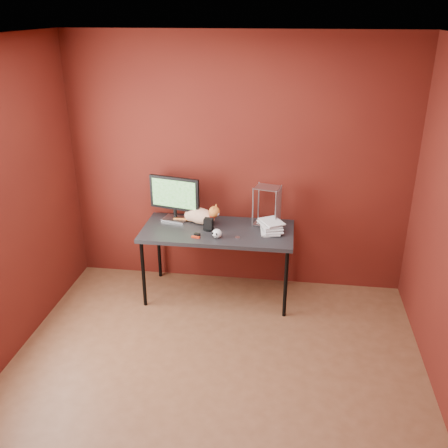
# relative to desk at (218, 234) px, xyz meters

# --- Properties ---
(room) EXTENTS (3.52, 3.52, 2.61)m
(room) POSITION_rel_desk_xyz_m (0.15, -1.37, 0.75)
(room) COLOR brown
(room) RESTS_ON ground
(desk) EXTENTS (1.50, 0.70, 0.75)m
(desk) POSITION_rel_desk_xyz_m (0.00, 0.00, 0.00)
(desk) COLOR black
(desk) RESTS_ON ground
(monitor) EXTENTS (0.53, 0.22, 0.47)m
(monitor) POSITION_rel_desk_xyz_m (-0.47, 0.18, 0.31)
(monitor) COLOR #A9A9AE
(monitor) RESTS_ON desk
(cat) EXTENTS (0.50, 0.30, 0.24)m
(cat) POSITION_rel_desk_xyz_m (-0.20, 0.13, 0.13)
(cat) COLOR #C56529
(cat) RESTS_ON desk
(skull_mug) EXTENTS (0.09, 0.10, 0.09)m
(skull_mug) POSITION_rel_desk_xyz_m (0.02, -0.20, 0.10)
(skull_mug) COLOR silver
(skull_mug) RESTS_ON desk
(speaker) EXTENTS (0.11, 0.11, 0.12)m
(speaker) POSITION_rel_desk_xyz_m (-0.09, -0.02, 0.11)
(speaker) COLOR black
(speaker) RESTS_ON desk
(book_stack) EXTENTS (0.28, 0.30, 1.23)m
(book_stack) POSITION_rel_desk_xyz_m (0.44, 0.00, 0.66)
(book_stack) COLOR beige
(book_stack) RESTS_ON desk
(wire_rack) EXTENTS (0.27, 0.24, 0.41)m
(wire_rack) POSITION_rel_desk_xyz_m (0.47, 0.20, 0.25)
(wire_rack) COLOR #A9A9AE
(wire_rack) RESTS_ON desk
(pocket_knife) EXTENTS (0.09, 0.04, 0.02)m
(pocket_knife) POSITION_rel_desk_xyz_m (-0.18, -0.22, 0.06)
(pocket_knife) COLOR #B2260D
(pocket_knife) RESTS_ON desk
(black_gadget) EXTENTS (0.06, 0.05, 0.03)m
(black_gadget) POSITION_rel_desk_xyz_m (-0.17, -0.18, 0.06)
(black_gadget) COLOR black
(black_gadget) RESTS_ON desk
(washer) EXTENTS (0.05, 0.05, 0.00)m
(washer) POSITION_rel_desk_xyz_m (0.22, -0.16, 0.05)
(washer) COLOR #A9A9AE
(washer) RESTS_ON desk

